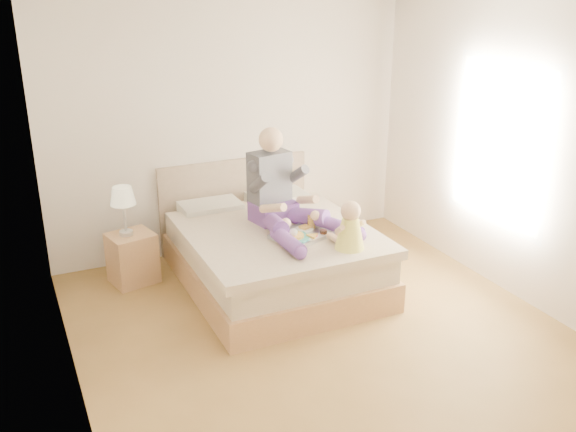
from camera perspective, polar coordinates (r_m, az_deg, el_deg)
name	(u,v)px	position (r m, az deg, el deg)	size (l,w,h in m)	color
room	(332,161)	(5.08, 3.90, 4.93)	(4.02, 4.22, 2.71)	brown
bed	(270,251)	(6.37, -1.62, -3.10)	(1.70, 2.18, 1.00)	#A2774B
nightstand	(133,258)	(6.54, -13.66, -3.65)	(0.49, 0.45, 0.51)	#A2774B
lamp	(123,199)	(6.30, -14.47, 1.51)	(0.24, 0.24, 0.49)	silver
adult	(282,197)	(6.13, -0.57, 1.68)	(0.82, 1.22, 0.96)	#5E3689
tray	(301,233)	(5.93, 1.15, -1.54)	(0.62, 0.55, 0.15)	silver
baby	(349,229)	(5.66, 5.47, -1.16)	(0.29, 0.40, 0.44)	#FFFA50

